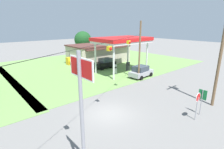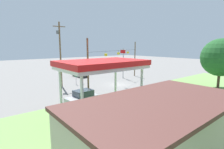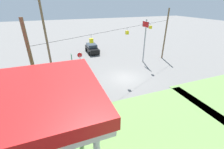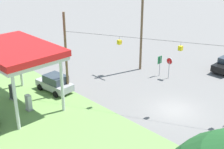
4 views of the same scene
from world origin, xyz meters
name	(u,v)px [view 4 (image 4 of 4)]	position (x,y,z in m)	size (l,w,h in m)	color
ground_plane	(175,110)	(0.00, 0.00, 0.00)	(160.00, 160.00, 0.00)	slate
gas_station_canopy	(14,52)	(10.90, 9.77, 5.36)	(9.00, 5.94, 5.90)	silver
fuel_pump_near	(29,103)	(9.35, 9.77, 0.74)	(0.71, 0.56, 1.56)	gray
fuel_pump_far	(12,93)	(12.45, 9.77, 0.74)	(0.71, 0.56, 1.56)	gray
car_at_pumps_front	(55,83)	(11.11, 5.67, 0.93)	(4.28, 2.39, 1.82)	#9E9EA3
stop_sign_roadside	(169,63)	(4.94, -5.62, 1.81)	(0.80, 0.08, 2.50)	#99999E
route_sign	(160,62)	(6.18, -5.48, 1.71)	(0.10, 0.70, 2.40)	gray
utility_pole_main	(142,17)	(9.12, -5.45, 6.42)	(2.20, 0.44, 11.57)	brown
signal_span_gantry	(179,64)	(0.00, -0.01, 4.53)	(19.79, 10.24, 8.42)	brown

